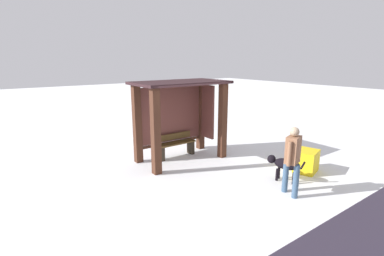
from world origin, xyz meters
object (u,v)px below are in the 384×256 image
(bench_left_inside, at_px, (176,146))
(dog, at_px, (284,164))
(person_walking, at_px, (292,156))
(grit_bin, at_px, (306,161))
(bus_shelter, at_px, (180,108))

(bench_left_inside, distance_m, dog, 3.58)
(bench_left_inside, height_order, dog, bench_left_inside)
(person_walking, distance_m, dog, 0.96)
(dog, height_order, grit_bin, dog)
(bench_left_inside, relative_size, grit_bin, 1.96)
(bench_left_inside, bearing_deg, dog, -69.03)
(bus_shelter, height_order, bench_left_inside, bus_shelter)
(bench_left_inside, xyz_separation_m, grit_bin, (2.35, -3.31, -0.07))
(bus_shelter, distance_m, dog, 3.61)
(bus_shelter, bearing_deg, grit_bin, -54.48)
(bench_left_inside, height_order, grit_bin, bench_left_inside)
(bus_shelter, relative_size, grit_bin, 4.16)
(bench_left_inside, distance_m, person_walking, 4.04)
(bench_left_inside, height_order, person_walking, person_walking)
(bench_left_inside, relative_size, person_walking, 0.82)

